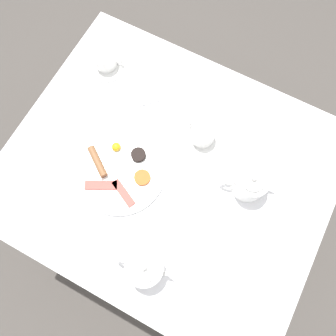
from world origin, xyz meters
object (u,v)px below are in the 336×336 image
fork_by_plate (24,171)px  knife_by_plate (72,108)px  breakfast_plate (120,170)px  water_glass_tall (259,331)px  teapot_far (145,268)px  teacup_with_saucer_right (202,135)px  napkin_folded (148,89)px  teacup_with_saucer_left (106,61)px  teapot_near (250,183)px

fork_by_plate → knife_by_plate: (-0.28, 0.02, 0.00)m
breakfast_plate → knife_by_plate: (-0.12, -0.27, -0.01)m
breakfast_plate → water_glass_tall: bearing=68.4°
teapot_far → water_glass_tall: bearing=-12.1°
teacup_with_saucer_right → fork_by_plate: bearing=-51.1°
napkin_folded → knife_by_plate: 0.29m
teapot_far → teacup_with_saucer_right: size_ratio=1.26×
fork_by_plate → teacup_with_saucer_left: bearing=175.8°
breakfast_plate → water_glass_tall: water_glass_tall is taller
teacup_with_saucer_left → napkin_folded: size_ratio=1.00×
napkin_folded → fork_by_plate: bearing=-25.2°
teapot_near → teacup_with_saucer_right: teapot_near is taller
teacup_with_saucer_left → teacup_with_saucer_right: 0.46m
napkin_folded → water_glass_tall: bearing=50.2°
teapot_near → teacup_with_saucer_right: bearing=135.1°
napkin_folded → breakfast_plate: bearing=12.0°
teacup_with_saucer_left → fork_by_plate: size_ratio=0.93×
teapot_near → water_glass_tall: size_ratio=1.68×
breakfast_plate → teacup_with_saucer_left: teacup_with_saucer_left is taller
teacup_with_saucer_left → knife_by_plate: bearing=-5.2°
teacup_with_saucer_right → water_glass_tall: water_glass_tall is taller
teacup_with_saucer_right → knife_by_plate: teacup_with_saucer_right is taller
breakfast_plate → water_glass_tall: size_ratio=2.80×
teapot_far → fork_by_plate: (-0.08, -0.52, -0.04)m
teacup_with_saucer_right → napkin_folded: bearing=-107.5°
teapot_near → napkin_folded: teapot_near is taller
breakfast_plate → teacup_with_saucer_right: size_ratio=2.02×
teapot_near → knife_by_plate: 0.68m
teapot_near → fork_by_plate: bearing=-179.1°
teacup_with_saucer_left → napkin_folded: teacup_with_saucer_left is taller
napkin_folded → knife_by_plate: napkin_folded is taller
breakfast_plate → teacup_with_saucer_left: size_ratio=2.02×
teacup_with_saucer_left → teapot_far: bearing=40.2°
teacup_with_saucer_left → knife_by_plate: size_ratio=1.04×
teacup_with_saucer_left → teacup_with_saucer_right: size_ratio=1.00×
teapot_near → knife_by_plate: size_ratio=1.26×
teacup_with_saucer_left → fork_by_plate: bearing=-4.2°
teapot_far → napkin_folded: 0.64m
water_glass_tall → breakfast_plate: bearing=-111.6°
teapot_far → napkin_folded: size_ratio=1.26×
teapot_near → teacup_with_saucer_left: bearing=141.4°
fork_by_plate → teapot_near: bearing=113.8°
napkin_folded → knife_by_plate: (0.20, -0.21, -0.00)m
teacup_with_saucer_left → water_glass_tall: bearing=56.1°
water_glass_tall → fork_by_plate: (-0.08, -0.90, -0.05)m
teapot_far → breakfast_plate: bearing=122.0°
teapot_near → fork_by_plate: 0.76m
teacup_with_saucer_left → water_glass_tall: 1.03m
breakfast_plate → knife_by_plate: bearing=-114.3°
napkin_folded → fork_by_plate: size_ratio=0.94×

